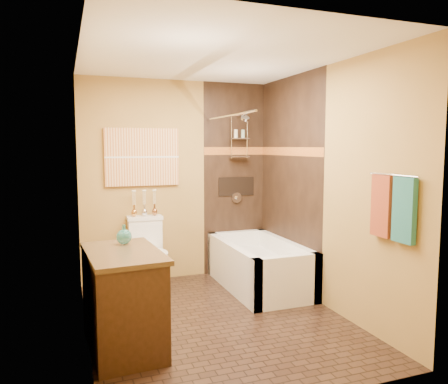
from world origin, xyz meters
name	(u,v)px	position (x,y,z in m)	size (l,w,h in m)	color
floor	(216,319)	(0.00, 0.00, 0.00)	(3.00, 3.00, 0.00)	black
wall_left	(83,197)	(-1.20, 0.00, 1.25)	(0.02, 3.00, 2.50)	#AD8343
wall_right	(325,188)	(1.20, 0.00, 1.25)	(0.02, 3.00, 2.50)	#AD8343
wall_back	(177,180)	(0.00, 1.50, 1.25)	(2.40, 0.02, 2.50)	#AD8343
wall_front	(295,216)	(0.00, -1.50, 1.25)	(2.40, 0.02, 2.50)	#AD8343
ceiling	(216,57)	(0.00, 0.00, 2.50)	(3.00, 3.00, 0.00)	silver
alcove_tile_back	(234,179)	(0.78, 1.49, 1.25)	(0.85, 0.01, 2.50)	black
alcove_tile_right	(289,182)	(1.19, 0.75, 1.25)	(0.01, 1.50, 2.50)	black
mosaic_band_back	(235,151)	(0.78, 1.48, 1.62)	(0.85, 0.01, 0.10)	#96481B
mosaic_band_right	(289,151)	(1.18, 0.75, 1.62)	(0.01, 1.50, 0.10)	#96481B
alcove_niche	(236,186)	(0.80, 1.48, 1.15)	(0.50, 0.01, 0.25)	black
shower_fixtures	(239,147)	(0.80, 1.38, 1.67)	(0.24, 0.33, 1.16)	silver
curtain_rod	(228,116)	(0.40, 0.75, 2.02)	(0.03, 0.03, 1.55)	silver
towel_bar	(393,175)	(1.15, -1.05, 1.45)	(0.02, 0.02, 0.55)	silver
towel_teal	(404,210)	(1.16, -1.18, 1.18)	(0.05, 0.22, 0.52)	#1E645C
towel_rust	(382,206)	(1.16, -0.92, 1.18)	(0.05, 0.22, 0.52)	maroon
sunset_painting	(142,157)	(-0.44, 1.48, 1.55)	(0.90, 0.04, 0.70)	#C4662E
vanity_mirror	(85,170)	(-1.19, -0.32, 1.50)	(0.01, 1.00, 0.90)	white
bathtub	(259,269)	(0.80, 0.75, 0.22)	(0.80, 1.50, 0.55)	white
toilet	(148,253)	(-0.44, 1.20, 0.42)	(0.43, 0.63, 0.83)	white
vanity	(123,300)	(-0.92, -0.32, 0.42)	(0.64, 0.98, 0.83)	black
teal_bottle	(124,235)	(-0.87, -0.07, 0.92)	(0.13, 0.13, 0.21)	#27776E
bud_vases	(144,202)	(-0.44, 1.39, 1.00)	(0.32, 0.07, 0.31)	#C0853C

